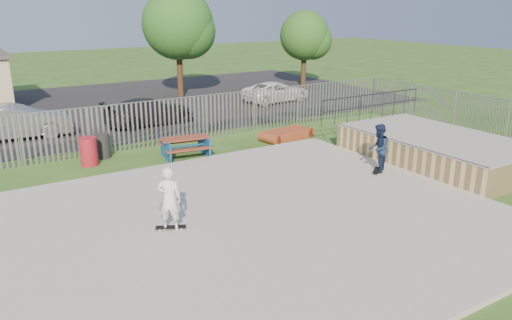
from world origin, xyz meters
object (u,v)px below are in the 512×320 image
picnic_table (185,147)px  car_silver (16,122)px  trash_bin_grey (103,146)px  tree_right (304,36)px  skater_navy (378,148)px  funbox (287,134)px  trash_bin_red (89,151)px  car_dark (150,112)px  skater_white (169,199)px  tree_mid (178,24)px  car_white (276,92)px

picnic_table → car_silver: 8.48m
picnic_table → trash_bin_grey: 3.28m
tree_right → skater_navy: size_ratio=3.15×
picnic_table → funbox: (5.07, 0.07, -0.20)m
trash_bin_red → car_dark: (4.36, 5.14, 0.15)m
tree_right → skater_white: (-18.27, -18.24, -2.68)m
tree_mid → skater_navy: (-0.52, -18.32, -3.66)m
tree_mid → skater_white: (-8.63, -18.85, -3.66)m
funbox → tree_mid: 13.21m
car_silver → car_dark: 6.16m
trash_bin_red → car_white: bearing=27.4°
trash_bin_red → skater_navy: 10.78m
funbox → car_dark: (-4.27, 6.01, 0.47)m
trash_bin_red → skater_navy: bearing=-38.9°
tree_right → car_dark: bearing=-157.7°
tree_right → car_silver: bearing=-165.3°
skater_navy → trash_bin_red: bearing=-76.6°
skater_navy → car_silver: bearing=-88.3°
funbox → skater_navy: size_ratio=1.31×
funbox → car_dark: 7.38m
trash_bin_grey → tree_mid: bearing=53.0°
funbox → trash_bin_red: trash_bin_red is taller
picnic_table → skater_white: size_ratio=1.20×
funbox → car_white: car_white is taller
trash_bin_grey → skater_white: bearing=-93.3°
tree_right → tree_mid: bearing=176.4°
trash_bin_grey → tree_right: (17.81, 10.25, 3.22)m
trash_bin_red → trash_bin_grey: trash_bin_red is taller
funbox → trash_bin_grey: trash_bin_grey is taller
car_dark → skater_white: (-4.09, -12.42, 0.33)m
funbox → car_silver: bearing=139.7°
trash_bin_red → tree_right: tree_right is taller
car_silver → car_dark: car_silver is taller
trash_bin_grey → car_white: (12.64, 6.23, 0.15)m
picnic_table → trash_bin_grey: trash_bin_grey is taller
picnic_table → car_silver: bearing=136.6°
skater_navy → skater_white: bearing=-34.0°
picnic_table → skater_white: skater_white is taller
car_white → tree_right: bearing=-55.3°
skater_navy → skater_white: (-8.12, -0.53, 0.00)m
car_silver → tree_right: size_ratio=0.86×
car_silver → tree_right: 21.20m
tree_mid → funbox: bearing=-91.2°
trash_bin_grey → car_silver: size_ratio=0.21×
trash_bin_red → car_white: size_ratio=0.24×
car_silver → car_white: (15.15, 1.31, -0.16)m
trash_bin_red → tree_mid: bearing=52.4°
funbox → skater_navy: (-0.25, -5.89, 0.81)m
funbox → car_silver: size_ratio=0.48×
car_white → tree_right: 7.23m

